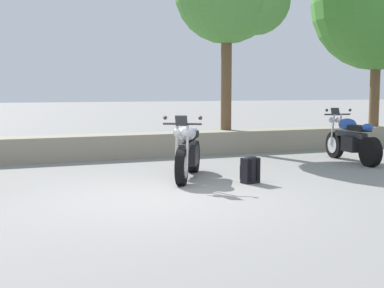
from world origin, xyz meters
name	(u,v)px	position (x,y,z in m)	size (l,w,h in m)	color
ground_plane	(163,197)	(0.00, 0.00, 0.00)	(120.00, 120.00, 0.00)	gray
stone_wall	(99,147)	(0.00, 4.80, 0.28)	(36.00, 0.80, 0.55)	gray
motorcycle_silver_centre	(188,152)	(0.95, 1.44, 0.49)	(1.20, 1.87, 1.18)	black
motorcycle_blue_far_right	(351,140)	(5.11, 2.13, 0.49)	(0.67, 2.06, 1.18)	black
rider_backpack	(250,169)	(1.77, 0.60, 0.24)	(0.33, 0.30, 0.47)	black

